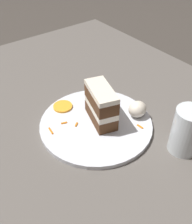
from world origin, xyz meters
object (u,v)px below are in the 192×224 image
at_px(orange_garnish, 63,106).
at_px(drinking_glass, 186,133).
at_px(cream_dollop, 137,109).
at_px(cake_slice, 101,105).
at_px(plate, 96,124).

height_order(orange_garnish, drinking_glass, drinking_glass).
bearing_deg(drinking_glass, cream_dollop, 94.41).
relative_size(cake_slice, drinking_glass, 1.04).
bearing_deg(plate, cake_slice, 2.74).
bearing_deg(cake_slice, orange_garnish, 133.84).
distance_m(cake_slice, orange_garnish, 0.13).
bearing_deg(drinking_glass, cake_slice, 117.28).
distance_m(plate, orange_garnish, 0.12).
xyz_separation_m(cake_slice, orange_garnish, (-0.06, 0.11, -0.05)).
relative_size(orange_garnish, drinking_glass, 0.46).
xyz_separation_m(plate, orange_garnish, (-0.04, 0.11, 0.01)).
relative_size(cake_slice, orange_garnish, 2.27).
height_order(plate, orange_garnish, orange_garnish).
xyz_separation_m(cream_dollop, drinking_glass, (0.01, -0.15, 0.02)).
bearing_deg(orange_garnish, cream_dollop, -47.17).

